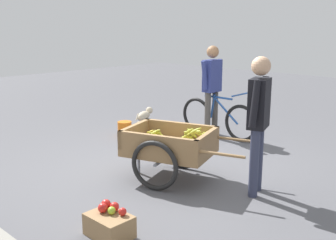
{
  "coord_description": "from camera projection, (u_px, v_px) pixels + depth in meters",
  "views": [
    {
      "loc": [
        -3.85,
        4.03,
        2.01
      ],
      "look_at": [
        -0.12,
        0.1,
        0.75
      ],
      "focal_mm": 43.85,
      "sensor_mm": 36.0,
      "label": 1
    }
  ],
  "objects": [
    {
      "name": "bicycle",
      "position": [
        218.0,
        118.0,
        7.49
      ],
      "size": [
        1.66,
        0.46,
        0.85
      ],
      "color": "black",
      "rests_on": "ground"
    },
    {
      "name": "ground_plane",
      "position": [
        167.0,
        168.0,
        5.88
      ],
      "size": [
        24.0,
        24.0,
        0.0
      ],
      "primitive_type": "plane",
      "color": "#56565B"
    },
    {
      "name": "dog",
      "position": [
        144.0,
        116.0,
        8.05
      ],
      "size": [
        0.33,
        0.64,
        0.4
      ],
      "color": "beige",
      "rests_on": "ground"
    },
    {
      "name": "plastic_bucket",
      "position": [
        125.0,
        129.0,
        7.48
      ],
      "size": [
        0.25,
        0.25,
        0.29
      ],
      "primitive_type": "cylinder",
      "color": "orange",
      "rests_on": "ground"
    },
    {
      "name": "cyclist_person",
      "position": [
        212.0,
        82.0,
        7.45
      ],
      "size": [
        0.22,
        0.57,
        1.65
      ],
      "color": "#4C4742",
      "rests_on": "ground"
    },
    {
      "name": "apple_crate",
      "position": [
        109.0,
        224.0,
        3.98
      ],
      "size": [
        0.44,
        0.32,
        0.32
      ],
      "color": "#99754C",
      "rests_on": "ground"
    },
    {
      "name": "vendor_person",
      "position": [
        259.0,
        113.0,
        4.79
      ],
      "size": [
        0.3,
        0.57,
        1.66
      ],
      "color": "#333851",
      "rests_on": "ground"
    },
    {
      "name": "fruit_cart",
      "position": [
        170.0,
        147.0,
        5.39
      ],
      "size": [
        1.81,
        1.24,
        0.71
      ],
      "color": "#937047",
      "rests_on": "ground"
    }
  ]
}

